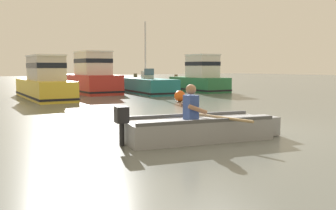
% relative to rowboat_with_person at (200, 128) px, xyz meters
% --- Properties ---
extents(ground_plane, '(120.00, 120.00, 0.00)m').
position_rel_rowboat_with_person_xyz_m(ground_plane, '(1.14, 0.83, -0.25)').
color(ground_plane, slate).
extents(wooden_dock, '(10.64, 1.64, 1.11)m').
position_rel_rowboat_with_person_xyz_m(wooden_dock, '(9.02, 16.62, 0.32)').
color(wooden_dock, brown).
rests_on(wooden_dock, ground).
extents(rowboat_with_person, '(3.71, 2.09, 1.19)m').
position_rel_rowboat_with_person_xyz_m(rowboat_with_person, '(0.00, 0.00, 0.00)').
color(rowboat_with_person, gray).
rests_on(rowboat_with_person, ground).
extents(moored_boat_yellow, '(2.24, 6.63, 2.12)m').
position_rel_rowboat_with_person_xyz_m(moored_boat_yellow, '(0.42, 12.62, 0.53)').
color(moored_boat_yellow, gold).
rests_on(moored_boat_yellow, ground).
extents(moored_boat_red, '(2.31, 5.33, 2.45)m').
position_rel_rowboat_with_person_xyz_m(moored_boat_red, '(3.85, 14.94, 0.66)').
color(moored_boat_red, '#B72D28').
rests_on(moored_boat_red, ground).
extents(moored_boat_teal, '(2.62, 6.18, 4.16)m').
position_rel_rowboat_with_person_xyz_m(moored_boat_teal, '(6.51, 13.30, 0.17)').
color(moored_boat_teal, '#1E727A').
rests_on(moored_boat_teal, ground).
extents(moored_boat_green, '(2.11, 4.60, 2.33)m').
position_rel_rowboat_with_person_xyz_m(moored_boat_green, '(10.13, 12.59, 0.60)').
color(moored_boat_green, '#287042').
rests_on(moored_boat_green, ground).
extents(mooring_buoy, '(0.50, 0.50, 0.50)m').
position_rel_rowboat_with_person_xyz_m(mooring_buoy, '(4.93, 7.56, -0.00)').
color(mooring_buoy, '#E55919').
rests_on(mooring_buoy, ground).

